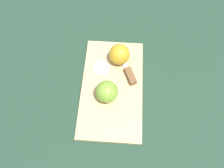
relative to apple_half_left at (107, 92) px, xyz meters
name	(u,v)px	position (x,y,z in m)	size (l,w,h in m)	color
ground_plane	(112,89)	(0.04, -0.01, -0.05)	(4.00, 4.00, 0.00)	#1E3828
cutting_board	(112,88)	(0.04, -0.01, -0.05)	(0.39, 0.23, 0.02)	tan
apple_half_left	(107,92)	(0.00, 0.00, 0.00)	(0.07, 0.07, 0.07)	olive
apple_half_right	(119,54)	(0.15, -0.03, 0.00)	(0.07, 0.07, 0.07)	gold
knife	(129,74)	(0.09, -0.07, -0.03)	(0.15, 0.09, 0.02)	silver
apple_slice	(101,68)	(0.11, 0.03, -0.03)	(0.06, 0.06, 0.01)	beige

